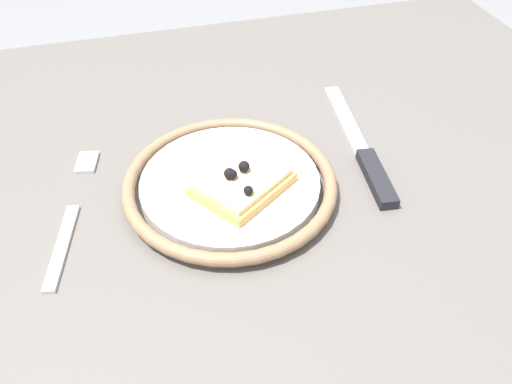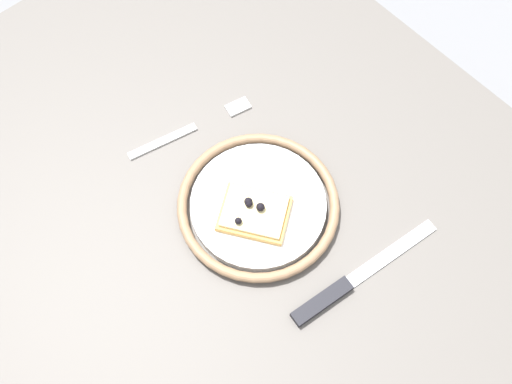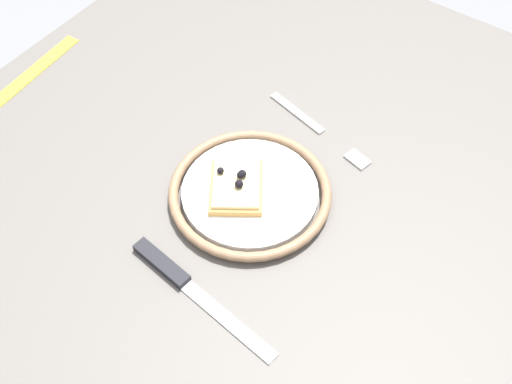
{
  "view_description": "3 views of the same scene",
  "coord_description": "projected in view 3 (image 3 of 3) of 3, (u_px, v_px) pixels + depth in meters",
  "views": [
    {
      "loc": [
        -0.07,
        -0.37,
        1.14
      ],
      "look_at": [
        0.03,
        0.02,
        0.77
      ],
      "focal_mm": 36.98,
      "sensor_mm": 36.0,
      "label": 1
    },
    {
      "loc": [
        0.26,
        -0.18,
        1.52
      ],
      "look_at": [
        -0.0,
        0.05,
        0.77
      ],
      "focal_mm": 41.41,
      "sensor_mm": 36.0,
      "label": 2
    },
    {
      "loc": [
        0.47,
        0.38,
        1.5
      ],
      "look_at": [
        0.01,
        0.05,
        0.77
      ],
      "focal_mm": 46.87,
      "sensor_mm": 36.0,
      "label": 3
    }
  ],
  "objects": [
    {
      "name": "fork",
      "position": [
        319.0,
        130.0,
        1.02
      ],
      "size": [
        0.06,
        0.2,
        0.0
      ],
      "color": "silver",
      "rests_on": "dining_table"
    },
    {
      "name": "ground_plane",
      "position": [
        240.0,
        380.0,
        1.56
      ],
      "size": [
        6.0,
        6.0,
        0.0
      ],
      "primitive_type": "plane",
      "color": "gray"
    },
    {
      "name": "pizza_slice_near",
      "position": [
        236.0,
        186.0,
        0.92
      ],
      "size": [
        0.12,
        0.11,
        0.03
      ],
      "color": "tan",
      "rests_on": "plate"
    },
    {
      "name": "dining_table",
      "position": [
        232.0,
        216.0,
        1.04
      ],
      "size": [
        1.09,
        0.9,
        0.75
      ],
      "color": "#5B5651",
      "rests_on": "ground_plane"
    },
    {
      "name": "plate",
      "position": [
        250.0,
        193.0,
        0.93
      ],
      "size": [
        0.23,
        0.23,
        0.02
      ],
      "color": "white",
      "rests_on": "dining_table"
    },
    {
      "name": "knife",
      "position": [
        179.0,
        278.0,
        0.86
      ],
      "size": [
        0.05,
        0.24,
        0.01
      ],
      "color": "silver",
      "rests_on": "dining_table"
    },
    {
      "name": "measuring_tape",
      "position": [
        11.0,
        90.0,
        1.07
      ],
      "size": [
        0.3,
        0.05,
        0.0
      ],
      "primitive_type": "cube",
      "rotation": [
        0.0,
        0.0,
        0.07
      ],
      "color": "yellow",
      "rests_on": "dining_table"
    }
  ]
}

